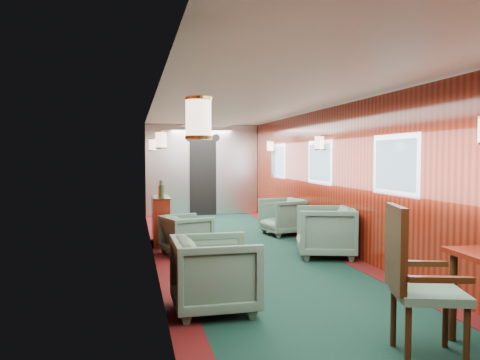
{
  "coord_description": "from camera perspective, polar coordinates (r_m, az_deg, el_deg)",
  "views": [
    {
      "loc": [
        -1.8,
        -6.42,
        1.56
      ],
      "look_at": [
        0.0,
        1.45,
        1.15
      ],
      "focal_mm": 35.0,
      "sensor_mm": 36.0,
      "label": 1
    }
  ],
  "objects": [
    {
      "name": "armchair_left_far",
      "position": [
        7.53,
        -6.55,
        -6.63
      ],
      "size": [
        0.88,
        0.87,
        0.63
      ],
      "primitive_type": "imported",
      "rotation": [
        0.0,
        0.0,
        1.91
      ],
      "color": "#1C4236",
      "rests_on": "ground"
    },
    {
      "name": "armchair_right_far",
      "position": [
        9.37,
        5.36,
        -4.45
      ],
      "size": [
        0.93,
        0.91,
        0.72
      ],
      "primitive_type": "imported",
      "rotation": [
        0.0,
        0.0,
        -1.38
      ],
      "color": "#1C4236",
      "rests_on": "ground"
    },
    {
      "name": "wall_sconces",
      "position": [
        7.22,
        1.57,
        4.73
      ],
      "size": [
        2.97,
        7.97,
        0.25
      ],
      "color": "#FFE8C6",
      "rests_on": "ground"
    },
    {
      "name": "armchair_right_near",
      "position": [
        7.4,
        10.35,
        -6.2
      ],
      "size": [
        1.07,
        1.05,
        0.79
      ],
      "primitive_type": "imported",
      "rotation": [
        0.0,
        0.0,
        -1.86
      ],
      "color": "#1C4236",
      "rests_on": "ground"
    },
    {
      "name": "room",
      "position": [
        6.67,
        2.78,
        3.54
      ],
      "size": [
        12.0,
        12.1,
        2.4
      ],
      "color": "black",
      "rests_on": "ground"
    },
    {
      "name": "credenza",
      "position": [
        8.44,
        -9.68,
        -4.77
      ],
      "size": [
        0.3,
        0.95,
        1.13
      ],
      "color": "maroon",
      "rests_on": "ground"
    },
    {
      "name": "side_chair",
      "position": [
        3.91,
        20.43,
        -10.86
      ],
      "size": [
        0.65,
        0.67,
        1.18
      ],
      "rotation": [
        0.0,
        0.0,
        -0.29
      ],
      "color": "#1C4236",
      "rests_on": "ground"
    },
    {
      "name": "windows_right",
      "position": [
        7.44,
        13.36,
        1.98
      ],
      "size": [
        0.02,
        8.6,
        0.8
      ],
      "color": "#B6B8BD",
      "rests_on": "ground"
    },
    {
      "name": "armchair_left_near",
      "position": [
        4.79,
        -3.06,
        -11.36
      ],
      "size": [
        0.84,
        0.82,
        0.76
      ],
      "primitive_type": "imported",
      "rotation": [
        0.0,
        0.0,
        1.58
      ],
      "color": "#1C4236",
      "rests_on": "ground"
    },
    {
      "name": "bulkhead",
      "position": [
        12.47,
        -4.58,
        1.18
      ],
      "size": [
        2.98,
        0.17,
        2.39
      ],
      "color": "silver",
      "rests_on": "ground"
    }
  ]
}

